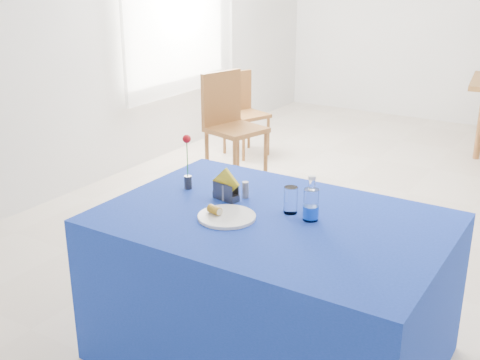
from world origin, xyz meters
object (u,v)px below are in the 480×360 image
at_px(water_bottle, 311,206).
at_px(chair_win_b, 242,107).
at_px(blue_table, 271,288).
at_px(plate, 227,217).
at_px(chair_win_a, 229,119).

xyz_separation_m(water_bottle, chair_win_b, (-2.11, 2.79, -0.35)).
relative_size(blue_table, chair_win_b, 1.91).
bearing_deg(plate, blue_table, 36.23).
bearing_deg(chair_win_b, plate, -128.95).
relative_size(blue_table, water_bottle, 7.44).
bearing_deg(water_bottle, blue_table, -158.52).
height_order(blue_table, water_bottle, water_bottle).
height_order(chair_win_a, chair_win_b, chair_win_a).
distance_m(plate, blue_table, 0.44).
relative_size(blue_table, chair_win_a, 1.64).
xyz_separation_m(plate, blue_table, (0.17, 0.13, -0.39)).
xyz_separation_m(plate, water_bottle, (0.34, 0.19, 0.06)).
xyz_separation_m(chair_win_a, chair_win_b, (-0.34, 0.75, -0.08)).
distance_m(plate, water_bottle, 0.39).
xyz_separation_m(blue_table, water_bottle, (0.16, 0.06, 0.45)).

